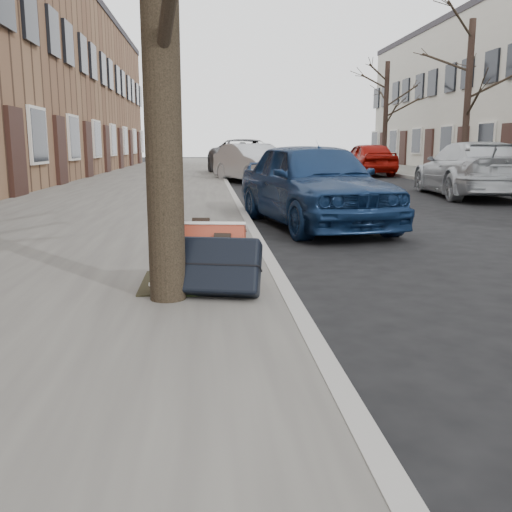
{
  "coord_description": "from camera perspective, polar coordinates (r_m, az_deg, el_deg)",
  "views": [
    {
      "loc": [
        -1.87,
        -3.48,
        1.25
      ],
      "look_at": [
        -1.5,
        0.8,
        0.42
      ],
      "focal_mm": 40.0,
      "sensor_mm": 36.0,
      "label": 1
    }
  ],
  "objects": [
    {
      "name": "car_near_back",
      "position": [
        23.49,
        -1.09,
        9.78
      ],
      "size": [
        3.16,
        5.7,
        1.51
      ],
      "primitive_type": "imported",
      "rotation": [
        0.0,
        0.0,
        0.12
      ],
      "color": "#3C3C41",
      "rests_on": "ground"
    },
    {
      "name": "dirt_patch",
      "position": [
        4.82,
        -6.31,
        -2.59
      ],
      "size": [
        0.85,
        0.85,
        0.02
      ],
      "primitive_type": "cube",
      "color": "black",
      "rests_on": "near_sidewalk"
    },
    {
      "name": "tree_far_c",
      "position": [
        30.39,
        12.83,
        13.54
      ],
      "size": [
        0.24,
        0.24,
        5.24
      ],
      "primitive_type": "cylinder",
      "color": "black",
      "rests_on": "far_sidewalk"
    },
    {
      "name": "near_sidewalk",
      "position": [
        18.61,
        -10.62,
        7.14
      ],
      "size": [
        5.0,
        70.0,
        0.12
      ],
      "primitive_type": "cube",
      "color": "slate",
      "rests_on": "ground"
    },
    {
      "name": "car_near_front",
      "position": [
        8.99,
        5.79,
        7.24
      ],
      "size": [
        2.29,
        4.18,
        1.35
      ],
      "primitive_type": "imported",
      "rotation": [
        0.0,
        0.0,
        0.19
      ],
      "color": "#11274C",
      "rests_on": "ground"
    },
    {
      "name": "tree_far_b",
      "position": [
        21.78,
        20.39,
        14.4
      ],
      "size": [
        0.23,
        0.23,
        5.35
      ],
      "primitive_type": "cylinder",
      "color": "black",
      "rests_on": "far_sidewalk"
    },
    {
      "name": "car_near_mid",
      "position": [
        19.33,
        -0.34,
        9.24
      ],
      "size": [
        2.65,
        4.24,
        1.32
      ],
      "primitive_type": "imported",
      "rotation": [
        0.0,
        0.0,
        0.34
      ],
      "color": "#B2B5BB",
      "rests_on": "ground"
    },
    {
      "name": "far_sidewalk",
      "position": [
        20.89,
        22.85,
        6.87
      ],
      "size": [
        4.0,
        70.0,
        0.12
      ],
      "primitive_type": "cube",
      "color": "slate",
      "rests_on": "ground"
    },
    {
      "name": "suitcase_navy",
      "position": [
        4.31,
        -3.58,
        -1.0
      ],
      "size": [
        0.67,
        0.49,
        0.48
      ],
      "primitive_type": "cube",
      "rotation": [
        -0.42,
        0.0,
        -0.23
      ],
      "color": "black",
      "rests_on": "near_sidewalk"
    },
    {
      "name": "ground",
      "position": [
        4.15,
        22.39,
        -7.46
      ],
      "size": [
        120.0,
        120.0,
        0.0
      ],
      "primitive_type": "plane",
      "color": "black",
      "rests_on": "ground"
    },
    {
      "name": "suitcase_red",
      "position": [
        4.49,
        -5.67,
        -0.1
      ],
      "size": [
        0.75,
        0.48,
        0.55
      ],
      "primitive_type": "cube",
      "rotation": [
        -0.42,
        0.0,
        -0.14
      ],
      "color": "maroon",
      "rests_on": "near_sidewalk"
    },
    {
      "name": "car_far_back",
      "position": [
        24.82,
        11.05,
        9.51
      ],
      "size": [
        1.72,
        4.11,
        1.39
      ],
      "primitive_type": "imported",
      "rotation": [
        0.0,
        0.0,
        3.16
      ],
      "color": "#930C05",
      "rests_on": "ground"
    },
    {
      "name": "car_far_front",
      "position": [
        15.12,
        20.62,
        8.09
      ],
      "size": [
        2.43,
        4.81,
        1.34
      ],
      "primitive_type": "imported",
      "rotation": [
        0.0,
        0.0,
        3.02
      ],
      "color": "#B1B4B8",
      "rests_on": "ground"
    }
  ]
}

